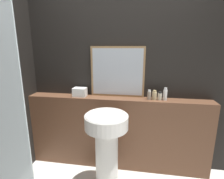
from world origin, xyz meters
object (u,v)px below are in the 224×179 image
(mirror, at_px, (117,72))
(shampoo_bottle, at_px, (149,95))
(towel_stack, at_px, (80,92))
(pedestal_sink, at_px, (107,144))
(conditioner_bottle, at_px, (154,95))
(body_wash_bottle, at_px, (165,94))
(lotion_bottle, at_px, (160,96))

(mirror, xyz_separation_m, shampoo_bottle, (0.41, -0.08, -0.26))
(mirror, distance_m, towel_stack, 0.56)
(pedestal_sink, bearing_deg, conditioner_bottle, 42.49)
(towel_stack, bearing_deg, body_wash_bottle, 0.00)
(conditioner_bottle, distance_m, lotion_bottle, 0.07)
(pedestal_sink, xyz_separation_m, mirror, (0.04, 0.55, 0.71))
(conditioner_bottle, bearing_deg, body_wash_bottle, 0.00)
(mirror, bearing_deg, shampoo_bottle, -11.67)
(pedestal_sink, relative_size, mirror, 1.35)
(shampoo_bottle, height_order, body_wash_bottle, body_wash_bottle)
(pedestal_sink, relative_size, body_wash_bottle, 5.95)
(pedestal_sink, height_order, lotion_bottle, lotion_bottle)
(pedestal_sink, xyz_separation_m, conditioner_bottle, (0.51, 0.47, 0.44))
(body_wash_bottle, bearing_deg, towel_stack, 180.00)
(lotion_bottle, bearing_deg, pedestal_sink, -140.90)
(towel_stack, xyz_separation_m, shampoo_bottle, (0.89, 0.00, -0.00))
(mirror, height_order, towel_stack, mirror)
(conditioner_bottle, bearing_deg, mirror, 169.86)
(pedestal_sink, height_order, body_wash_bottle, body_wash_bottle)
(lotion_bottle, bearing_deg, body_wash_bottle, 0.00)
(lotion_bottle, bearing_deg, shampoo_bottle, 180.00)
(lotion_bottle, height_order, body_wash_bottle, body_wash_bottle)
(pedestal_sink, relative_size, towel_stack, 5.49)
(towel_stack, height_order, lotion_bottle, towel_stack)
(lotion_bottle, bearing_deg, mirror, 171.07)
(towel_stack, distance_m, conditioner_bottle, 0.95)
(shampoo_bottle, bearing_deg, mirror, 168.33)
(pedestal_sink, xyz_separation_m, towel_stack, (-0.44, 0.47, 0.44))
(pedestal_sink, distance_m, body_wash_bottle, 0.91)
(shampoo_bottle, bearing_deg, conditioner_bottle, -0.00)
(pedestal_sink, distance_m, mirror, 0.90)
(pedestal_sink, bearing_deg, shampoo_bottle, 46.26)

